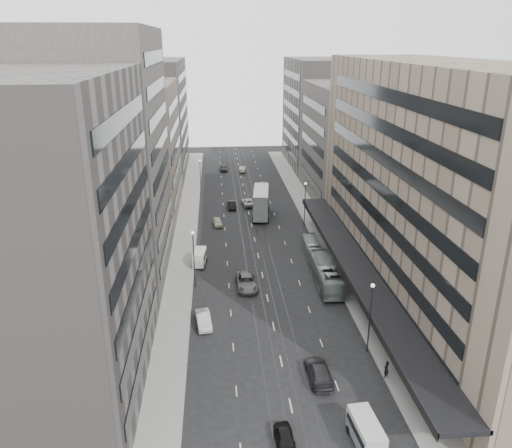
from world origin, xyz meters
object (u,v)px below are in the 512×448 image
object	(u,v)px
double_decker	(261,202)
pedestrian	(386,369)
panel_van	(200,257)
bus_near	(325,274)
vw_microbus	(366,432)
bus_far	(313,249)
sedan_2	(247,282)
sedan_0	(285,441)
sedan_1	(204,320)

from	to	relation	value
double_decker	pedestrian	bearing A→B (deg)	-74.26
double_decker	panel_van	world-z (taller)	double_decker
bus_near	vw_microbus	size ratio (longest dim) A/B	2.47
bus_far	sedan_2	bearing A→B (deg)	42.34
sedan_0	bus_near	bearing A→B (deg)	69.11
vw_microbus	sedan_2	xyz separation A→B (m)	(-8.08, 29.64, -0.55)
sedan_2	pedestrian	distance (m)	24.61
bus_far	sedan_1	distance (m)	25.24
bus_near	sedan_0	xyz separation A→B (m)	(-9.72, -29.27, -0.96)
bus_far	sedan_1	bearing A→B (deg)	50.15
double_decker	panel_van	distance (m)	24.47
double_decker	vw_microbus	bearing A→B (deg)	-80.02
sedan_1	pedestrian	xyz separation A→B (m)	(18.56, -11.64, 0.32)
bus_far	sedan_0	world-z (taller)	bus_far
sedan_1	bus_far	bearing A→B (deg)	40.58
bus_far	panel_van	xyz separation A→B (m)	(-17.70, -1.49, 0.00)
pedestrian	sedan_0	bearing A→B (deg)	-2.74
double_decker	sedan_0	world-z (taller)	double_decker
panel_van	sedan_2	world-z (taller)	panel_van
double_decker	sedan_2	bearing A→B (deg)	-92.40
panel_van	sedan_2	bearing A→B (deg)	-42.85
pedestrian	bus_near	bearing A→B (deg)	-123.92
panel_van	sedan_1	world-z (taller)	panel_van
sedan_0	sedan_2	world-z (taller)	sedan_2
panel_van	vw_microbus	bearing A→B (deg)	-61.61
double_decker	pedestrian	xyz separation A→B (m)	(8.01, -50.52, -1.85)
sedan_1	sedan_2	size ratio (longest dim) A/B	0.76
bus_far	panel_van	distance (m)	17.76
bus_far	double_decker	xyz separation A→B (m)	(-6.31, 20.11, 1.60)
bus_near	vw_microbus	distance (m)	29.77
vw_microbus	sedan_2	bearing A→B (deg)	100.59
bus_near	vw_microbus	world-z (taller)	bus_near
bus_far	panel_van	size ratio (longest dim) A/B	2.38
double_decker	vw_microbus	size ratio (longest dim) A/B	2.13
sedan_2	pedestrian	bearing A→B (deg)	-60.31
bus_near	double_decker	size ratio (longest dim) A/B	1.16
double_decker	sedan_0	bearing A→B (deg)	-86.59
bus_near	sedan_2	bearing A→B (deg)	0.79
bus_near	panel_van	xyz separation A→B (m)	(-17.70, 7.89, -0.32)
panel_van	sedan_2	size ratio (longest dim) A/B	0.66
bus_far	vw_microbus	size ratio (longest dim) A/B	1.99
vw_microbus	sedan_2	size ratio (longest dim) A/B	0.79
double_decker	pedestrian	world-z (taller)	double_decker
bus_near	bus_far	xyz separation A→B (m)	(0.00, 9.37, -0.32)
sedan_0	sedan_2	bearing A→B (deg)	90.06
sedan_1	bus_near	bearing A→B (deg)	21.65
sedan_0	double_decker	bearing A→B (deg)	84.15
sedan_1	panel_van	bearing A→B (deg)	85.29
bus_far	sedan_0	distance (m)	39.85
bus_near	sedan_1	world-z (taller)	bus_near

